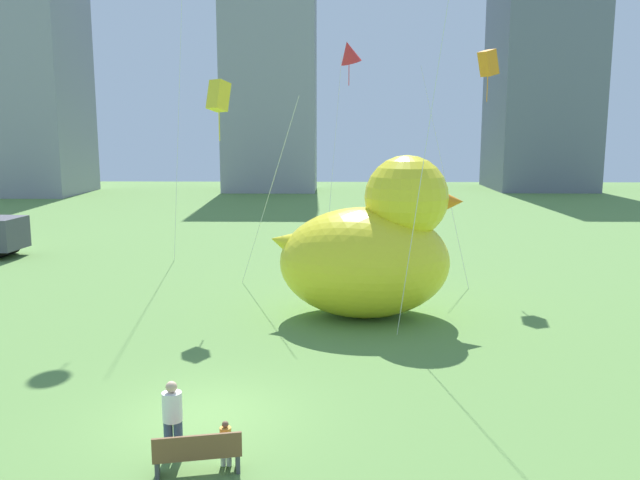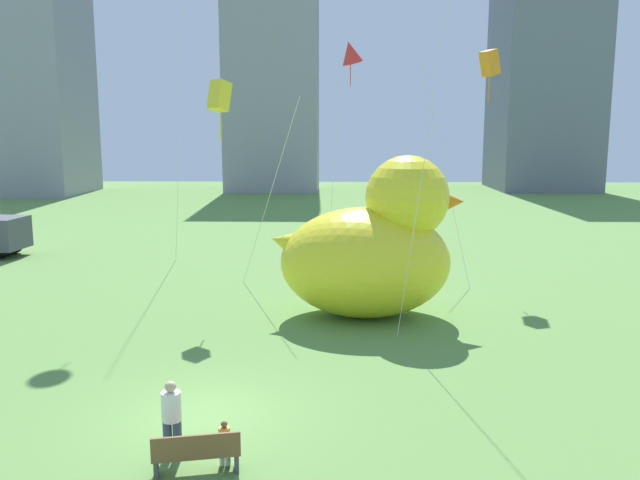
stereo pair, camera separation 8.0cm
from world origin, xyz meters
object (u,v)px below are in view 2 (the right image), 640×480
object	(u,v)px
person_child	(225,441)
kite_yellow	(220,97)
person_adult	(172,416)
kite_red	(351,53)
park_bench	(196,453)
giant_inflatable_duck	(372,249)
kite_orange	(489,64)

from	to	relation	value
person_child	kite_yellow	xyz separation A→B (m)	(-2.23, 13.10, 7.43)
kite_yellow	person_adult	bearing A→B (deg)	-85.16
kite_yellow	kite_red	size ratio (longest dim) A/B	0.76
kite_red	park_bench	bearing A→B (deg)	-98.18
park_bench	kite_red	xyz separation A→B (m)	(3.39, 23.59, 10.20)
kite_red	kite_yellow	bearing A→B (deg)	-116.94
person_child	person_adult	bearing A→B (deg)	164.98
person_adult	giant_inflatable_duck	size ratio (longest dim) A/B	0.24
kite_red	person_adult	bearing A→B (deg)	-100.02
person_child	park_bench	bearing A→B (deg)	-141.06
kite_yellow	kite_red	world-z (taller)	kite_red
giant_inflatable_duck	kite_red	distance (m)	14.68
park_bench	kite_orange	distance (m)	22.74
park_bench	giant_inflatable_duck	bearing A→B (deg)	70.62
giant_inflatable_duck	kite_yellow	bearing A→B (deg)	160.02
kite_yellow	kite_red	distance (m)	11.64
giant_inflatable_duck	park_bench	bearing A→B (deg)	-109.38
person_child	kite_yellow	bearing A→B (deg)	99.65
person_adult	kite_yellow	size ratio (longest dim) A/B	0.19
person_child	kite_orange	xyz separation A→B (m)	(9.01, 18.14, 9.08)
person_adult	kite_yellow	xyz separation A→B (m)	(-1.08, 12.80, 7.03)
person_adult	person_child	xyz separation A→B (m)	(1.14, -0.31, -0.39)
person_adult	giant_inflatable_duck	bearing A→B (deg)	66.46
park_bench	kite_red	size ratio (longest dim) A/B	0.16
giant_inflatable_duck	kite_red	xyz separation A→B (m)	(-0.62, 12.18, 8.18)
person_adult	person_child	world-z (taller)	person_adult
park_bench	person_child	size ratio (longest dim) A/B	1.86
park_bench	person_child	bearing A→B (deg)	38.94
person_adult	kite_red	size ratio (longest dim) A/B	0.15
person_adult	kite_red	distance (m)	25.20
person_adult	park_bench	bearing A→B (deg)	-47.31
person_child	giant_inflatable_duck	size ratio (longest dim) A/B	0.14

